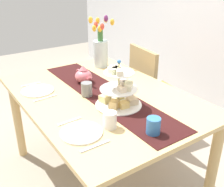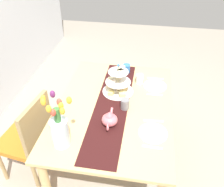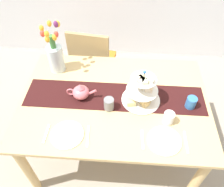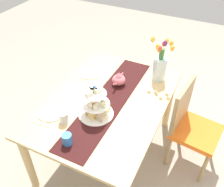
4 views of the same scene
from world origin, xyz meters
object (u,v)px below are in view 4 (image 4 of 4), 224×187
object	(u,v)px
mug_grey	(99,90)
mug_white_text	(64,117)
teapot	(119,79)
dinner_plate_right	(51,112)
fork_left	(96,66)
dining_table	(107,108)
mug_orange	(67,139)
knife_right	(40,124)
chair_left	(191,124)
knife_left	(82,80)
tulip_vase	(160,65)
fork_right	(61,103)
tiered_cake_stand	(96,106)
dinner_plate_left	(90,73)

from	to	relation	value
mug_grey	mug_white_text	world-z (taller)	mug_grey
teapot	dinner_plate_right	distance (m)	0.72
teapot	fork_left	distance (m)	0.40
dining_table	mug_orange	size ratio (longest dim) A/B	15.52
teapot	knife_right	bearing A→B (deg)	-24.83
dinner_plate_right	mug_orange	world-z (taller)	mug_orange
chair_left	knife_right	size ratio (longest dim) A/B	5.35
knife_left	mug_grey	world-z (taller)	mug_grey
dining_table	tulip_vase	world-z (taller)	tulip_vase
fork_right	mug_orange	size ratio (longest dim) A/B	1.58
tiered_cake_stand	mug_grey	size ratio (longest dim) A/B	3.20
fork_right	mug_grey	distance (m)	0.36
fork_right	dinner_plate_left	bearing A→B (deg)	180.00
teapot	knife_right	distance (m)	0.85
dining_table	tulip_vase	xyz separation A→B (m)	(-0.52, 0.32, 0.26)
mug_grey	mug_orange	size ratio (longest dim) A/B	1.00
fork_left	knife_left	world-z (taller)	same
fork_right	mug_white_text	size ratio (longest dim) A/B	1.58
mug_orange	dinner_plate_left	bearing A→B (deg)	-160.31
dinner_plate_right	fork_right	bearing A→B (deg)	180.00
dinner_plate_right	fork_left	bearing A→B (deg)	180.00
chair_left	fork_right	size ratio (longest dim) A/B	6.07
dining_table	knife_left	distance (m)	0.40
teapot	mug_white_text	distance (m)	0.69
teapot	fork_left	xyz separation A→B (m)	(-0.19, -0.35, -0.06)
teapot	knife_left	bearing A→B (deg)	-73.73
chair_left	tiered_cake_stand	size ratio (longest dim) A/B	2.99
fork_right	dinner_plate_right	bearing A→B (deg)	0.00
fork_left	chair_left	bearing A→B (deg)	81.53
tiered_cake_stand	tulip_vase	bearing A→B (deg)	156.34
chair_left	mug_grey	world-z (taller)	chair_left
tulip_vase	knife_right	xyz separation A→B (m)	(1.03, -0.67, -0.16)
chair_left	fork_left	size ratio (longest dim) A/B	6.07
dinner_plate_left	mug_grey	distance (m)	0.37
tiered_cake_stand	mug_orange	xyz separation A→B (m)	(0.37, -0.04, -0.05)
knife_right	knife_left	bearing A→B (deg)	180.00
dinner_plate_left	fork_left	world-z (taller)	dinner_plate_left
dining_table	mug_grey	xyz separation A→B (m)	(-0.03, -0.10, 0.15)
dinner_plate_left	knife_left	size ratio (longest dim) A/B	1.35
knife_left	dinner_plate_right	world-z (taller)	dinner_plate_right
knife_right	mug_grey	world-z (taller)	mug_grey
fork_right	fork_left	bearing A→B (deg)	180.00
fork_right	tulip_vase	bearing A→B (deg)	137.47
tiered_cake_stand	tulip_vase	size ratio (longest dim) A/B	0.67
dinner_plate_left	mug_white_text	xyz separation A→B (m)	(0.70, 0.16, 0.04)
knife_right	mug_grey	xyz separation A→B (m)	(-0.54, 0.26, 0.05)
fork_right	mug_white_text	world-z (taller)	mug_white_text
dinner_plate_left	mug_orange	xyz separation A→B (m)	(0.88, 0.32, 0.04)
chair_left	teapot	bearing A→B (deg)	-88.25
dining_table	mug_white_text	world-z (taller)	mug_white_text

